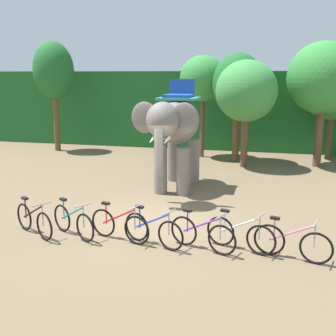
% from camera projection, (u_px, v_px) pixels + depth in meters
% --- Properties ---
extents(ground_plane, '(80.00, 80.00, 0.00)m').
position_uv_depth(ground_plane, '(151.00, 222.00, 11.43)').
color(ground_plane, brown).
extents(foliage_hedge, '(36.00, 6.00, 4.11)m').
position_uv_depth(foliage_hedge, '(218.00, 107.00, 24.65)').
color(foliage_hedge, '#1E6028').
rests_on(foliage_hedge, ground).
extents(tree_left, '(2.05, 2.05, 5.59)m').
position_uv_depth(tree_left, '(54.00, 71.00, 21.26)').
color(tree_left, brown).
rests_on(tree_left, ground).
extents(tree_center_left, '(2.18, 2.18, 4.83)m').
position_uv_depth(tree_center_left, '(203.00, 79.00, 19.67)').
color(tree_center_left, brown).
rests_on(tree_center_left, ground).
extents(tree_center_right, '(2.29, 2.29, 4.90)m').
position_uv_depth(tree_center_right, '(238.00, 85.00, 18.69)').
color(tree_center_right, brown).
rests_on(tree_center_right, ground).
extents(tree_center, '(2.60, 2.60, 4.55)m').
position_uv_depth(tree_center, '(246.00, 92.00, 17.57)').
color(tree_center, brown).
rests_on(tree_center, ground).
extents(tree_far_left, '(3.00, 3.00, 5.31)m').
position_uv_depth(tree_far_left, '(323.00, 78.00, 17.51)').
color(tree_far_left, brown).
rests_on(tree_far_left, ground).
extents(tree_right, '(2.77, 2.77, 4.15)m').
position_uv_depth(tree_right, '(333.00, 95.00, 19.46)').
color(tree_right, brown).
rests_on(tree_right, ground).
extents(elephant, '(2.08, 4.15, 3.78)m').
position_uv_depth(elephant, '(176.00, 127.00, 14.15)').
color(elephant, slate).
rests_on(elephant, ground).
extents(bike_black, '(1.50, 0.91, 0.92)m').
position_uv_depth(bike_black, '(34.00, 220.00, 10.41)').
color(bike_black, black).
rests_on(bike_black, ground).
extents(bike_teal, '(1.50, 0.91, 0.92)m').
position_uv_depth(bike_teal, '(73.00, 222.00, 10.31)').
color(bike_teal, black).
rests_on(bike_teal, ground).
extents(bike_red, '(1.65, 0.65, 0.92)m').
position_uv_depth(bike_red, '(119.00, 225.00, 10.06)').
color(bike_red, black).
rests_on(bike_red, ground).
extents(bike_blue, '(1.61, 0.76, 0.92)m').
position_uv_depth(bike_blue, '(153.00, 230.00, 9.76)').
color(bike_blue, black).
rests_on(bike_blue, ground).
extents(bike_purple, '(1.62, 0.74, 0.92)m').
position_uv_depth(bike_purple, '(202.00, 234.00, 9.51)').
color(bike_purple, black).
rests_on(bike_purple, ground).
extents(bike_white, '(1.62, 0.73, 0.92)m').
position_uv_depth(bike_white, '(240.00, 234.00, 9.49)').
color(bike_white, black).
rests_on(bike_white, ground).
extents(bike_pink, '(1.66, 0.62, 0.92)m').
position_uv_depth(bike_pink, '(292.00, 242.00, 9.03)').
color(bike_pink, black).
rests_on(bike_pink, ground).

